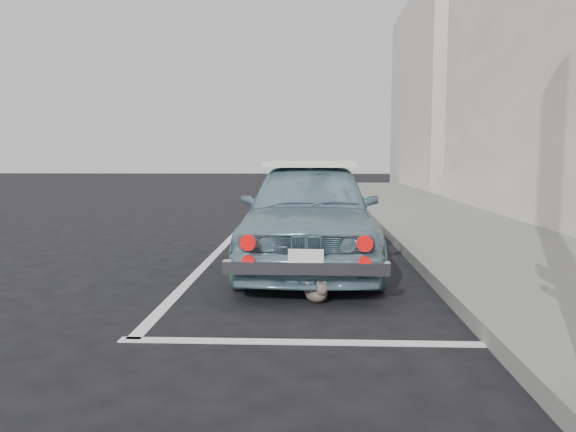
# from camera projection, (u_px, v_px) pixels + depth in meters

# --- Properties ---
(ground) EXTENTS (80.00, 80.00, 0.00)m
(ground) POSITION_uv_depth(u_px,v_px,m) (254.00, 323.00, 4.81)
(ground) COLOR black
(ground) RESTS_ON ground
(sidewalk) EXTENTS (2.80, 40.00, 0.15)m
(sidewalk) POSITION_uv_depth(u_px,v_px,m) (540.00, 270.00, 6.66)
(sidewalk) COLOR slate
(sidewalk) RESTS_ON ground
(building_far) EXTENTS (3.50, 10.00, 8.00)m
(building_far) POSITION_uv_depth(u_px,v_px,m) (449.00, 95.00, 23.99)
(building_far) COLOR beige
(building_far) RESTS_ON ground
(pline_rear) EXTENTS (3.00, 0.12, 0.01)m
(pline_rear) POSITION_uv_depth(u_px,v_px,m) (313.00, 342.00, 4.29)
(pline_rear) COLOR silver
(pline_rear) RESTS_ON ground
(pline_front) EXTENTS (3.00, 0.12, 0.01)m
(pline_front) POSITION_uv_depth(u_px,v_px,m) (312.00, 227.00, 11.25)
(pline_front) COLOR silver
(pline_front) RESTS_ON ground
(pline_side) EXTENTS (0.12, 7.00, 0.01)m
(pline_side) POSITION_uv_depth(u_px,v_px,m) (212.00, 258.00, 7.83)
(pline_side) COLOR silver
(pline_side) RESTS_ON ground
(retro_coupe) EXTENTS (1.71, 4.13, 1.39)m
(retro_coupe) POSITION_uv_depth(u_px,v_px,m) (310.00, 212.00, 7.20)
(retro_coupe) COLOR #7096A6
(retro_coupe) RESTS_ON ground
(cat) EXTENTS (0.31, 0.44, 0.25)m
(cat) POSITION_uv_depth(u_px,v_px,m) (317.00, 291.00, 5.46)
(cat) COLOR #756859
(cat) RESTS_ON ground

